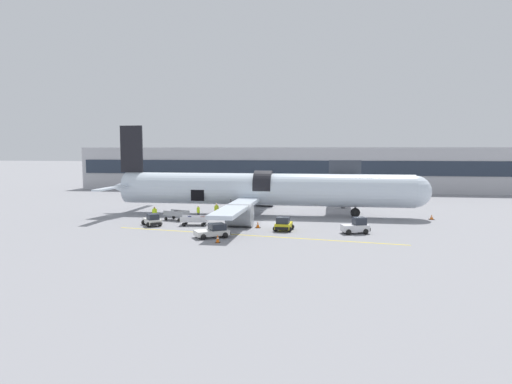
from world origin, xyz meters
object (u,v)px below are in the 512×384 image
baggage_tug_lead (283,225)px  baggage_tug_spare (213,231)px  ground_crew_driver (155,213)px  ground_crew_loader_a (217,210)px  ground_crew_loader_b (198,212)px  airplane (260,190)px  baggage_cart_queued (196,221)px  baggage_tug_mid (152,220)px  baggage_tug_rear (356,227)px  baggage_cart_loading (177,215)px

baggage_tug_lead → baggage_tug_spare: bearing=-143.3°
ground_crew_driver → baggage_tug_spare: bearing=-43.2°
ground_crew_loader_a → ground_crew_loader_b: (-2.00, -1.04, -0.11)m
airplane → baggage_tug_spare: (-2.14, -15.32, -2.65)m
baggage_cart_queued → baggage_tug_lead: bearing=-10.2°
airplane → baggage_tug_lead: bearing=-68.8°
airplane → baggage_tug_mid: bearing=-136.7°
ground_crew_driver → ground_crew_loader_a: bearing=24.3°
baggage_tug_lead → baggage_tug_rear: 7.37m
baggage_tug_rear → baggage_cart_queued: baggage_tug_rear is taller
baggage_cart_loading → ground_crew_loader_b: (2.20, 1.44, 0.27)m
baggage_tug_mid → baggage_tug_spare: baggage_tug_mid is taller
ground_crew_loader_a → ground_crew_loader_b: ground_crew_loader_a is taller
baggage_tug_lead → ground_crew_driver: bearing=164.9°
baggage_cart_loading → baggage_cart_queued: bearing=-43.4°
airplane → baggage_cart_loading: (-9.10, -5.78, -2.66)m
ground_crew_loader_a → baggage_tug_lead: bearing=-39.1°
baggage_cart_loading → ground_crew_driver: (-2.57, -0.58, 0.29)m
baggage_tug_spare → ground_crew_loader_a: ground_crew_loader_a is taller
baggage_tug_mid → baggage_cart_loading: 4.39m
ground_crew_loader_a → ground_crew_driver: bearing=-155.7°
baggage_cart_queued → ground_crew_loader_b: bearing=102.9°
baggage_tug_lead → baggage_tug_rear: baggage_tug_rear is taller
airplane → baggage_tug_rear: airplane is taller
baggage_tug_mid → ground_crew_driver: size_ratio=1.78×
baggage_tug_mid → ground_crew_driver: bearing=107.7°
baggage_tug_mid → ground_crew_driver: (-1.14, 3.57, 0.28)m
baggage_tug_spare → ground_crew_loader_a: 12.33m
baggage_cart_queued → ground_crew_driver: ground_crew_driver is taller
ground_crew_driver → baggage_tug_mid: bearing=-72.3°
baggage_cart_loading → ground_crew_loader_b: bearing=33.1°
baggage_tug_lead → baggage_cart_loading: baggage_tug_lead is taller
baggage_cart_queued → ground_crew_driver: size_ratio=2.40×
baggage_tug_spare → baggage_cart_queued: bearing=120.0°
baggage_tug_mid → ground_crew_loader_a: bearing=49.6°
baggage_tug_lead → baggage_tug_rear: size_ratio=0.84×
baggage_cart_queued → baggage_cart_loading: bearing=136.6°
airplane → ground_crew_driver: airplane is taller
baggage_tug_lead → ground_crew_loader_b: 12.70m
airplane → ground_crew_loader_a: 6.33m
baggage_tug_lead → baggage_cart_loading: size_ratio=0.67×
baggage_cart_queued → ground_crew_loader_b: ground_crew_loader_b is taller
baggage_tug_mid → ground_crew_loader_a: (5.64, 6.63, 0.37)m
baggage_tug_rear → baggage_cart_loading: 21.25m
baggage_tug_rear → ground_crew_loader_a: bearing=154.8°
ground_crew_loader_b → ground_crew_driver: ground_crew_driver is taller
baggage_tug_spare → baggage_cart_queued: size_ratio=0.91×
baggage_tug_rear → ground_crew_driver: 23.62m
baggage_tug_lead → ground_crew_loader_a: (-9.03, 7.33, 0.34)m
airplane → baggage_tug_lead: size_ratio=16.41×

